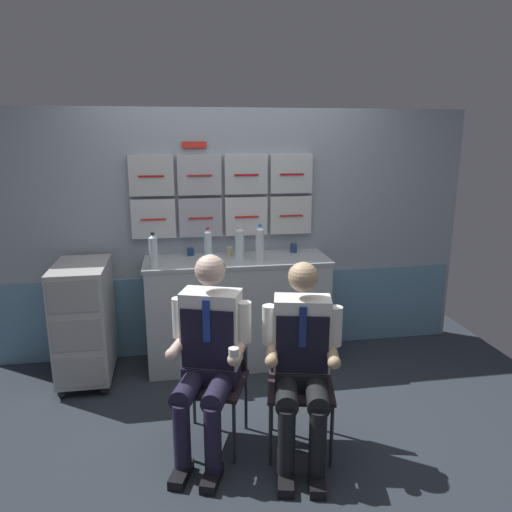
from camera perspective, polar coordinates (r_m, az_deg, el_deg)
name	(u,v)px	position (r m, az deg, el deg)	size (l,w,h in m)	color
ground	(259,436)	(3.47, 0.36, -20.27)	(4.80, 4.80, 0.04)	#272E36
galley_bulkhead	(232,235)	(4.31, -2.85, 2.42)	(4.20, 0.14, 2.15)	#95A1AC
galley_counter	(237,311)	(4.21, -2.22, -6.43)	(1.54, 0.53, 0.93)	#B1BABC
service_trolley	(84,320)	(4.11, -19.41, -7.01)	(0.40, 0.65, 0.96)	black
folding_chair_left	(216,363)	(3.22, -4.74, -12.38)	(0.51, 0.51, 0.83)	#2D2D33
crew_member_left	(208,349)	(3.00, -5.59, -10.74)	(0.53, 0.67, 1.24)	black
folding_chair_right	(300,367)	(3.17, 5.21, -12.82)	(0.48, 0.48, 0.83)	#2D2D33
crew_member_right	(302,356)	(2.96, 5.38, -11.60)	(0.49, 0.63, 1.21)	black
water_bottle_short	(208,246)	(3.91, -5.63, 1.13)	(0.06, 0.06, 0.29)	silver
water_bottle_tall	(153,251)	(3.84, -11.90, 0.56)	(0.06, 0.06, 0.28)	silver
water_bottle_clear	(240,243)	(4.03, -1.94, 1.50)	(0.08, 0.08, 0.28)	silver
water_bottle_blue_cap	(260,244)	(3.96, 0.45, 1.46)	(0.07, 0.07, 0.30)	silver
paper_cup_tan	(294,248)	(4.29, 4.41, 0.97)	(0.06, 0.06, 0.08)	navy
paper_cup_blue	(191,252)	(4.20, -7.65, 0.52)	(0.06, 0.06, 0.06)	navy
coffee_cup_white	(230,251)	(4.18, -3.08, 0.59)	(0.06, 0.06, 0.07)	#C2B186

